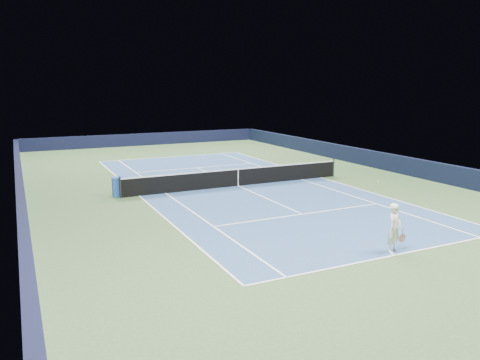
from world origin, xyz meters
name	(u,v)px	position (x,y,z in m)	size (l,w,h in m)	color
ground	(238,186)	(0.00, 0.00, 0.00)	(40.00, 40.00, 0.00)	#36532D
wall_far	(146,139)	(0.00, 19.82, 0.55)	(22.00, 0.35, 1.10)	black
wall_right	(389,162)	(10.82, 0.00, 0.55)	(0.35, 40.00, 1.10)	black
wall_left	(21,196)	(-10.82, 0.00, 0.55)	(0.35, 40.00, 1.10)	black
court_surface	(238,186)	(0.00, 0.00, 0.00)	(10.97, 23.77, 0.01)	navy
baseline_far	(172,157)	(0.00, 11.88, 0.01)	(10.97, 0.08, 0.00)	white
baseline_near	(395,255)	(0.00, -11.88, 0.01)	(10.97, 0.08, 0.00)	white
sideline_doubles_right	(321,177)	(5.49, 0.00, 0.01)	(0.08, 23.77, 0.00)	white
sideline_doubles_left	(139,196)	(-5.49, 0.00, 0.01)	(0.08, 23.77, 0.00)	white
sideline_singles_right	(301,179)	(4.12, 0.00, 0.01)	(0.08, 23.77, 0.00)	white
sideline_singles_left	(166,193)	(-4.12, 0.00, 0.01)	(0.08, 23.77, 0.00)	white
service_line_far	(197,168)	(0.00, 6.40, 0.01)	(8.23, 0.08, 0.00)	white
service_line_near	(302,214)	(0.00, -6.40, 0.01)	(8.23, 0.08, 0.00)	white
center_service_line	(238,186)	(0.00, 0.00, 0.01)	(0.08, 12.80, 0.00)	white
center_mark_far	(173,157)	(0.00, 11.73, 0.01)	(0.08, 0.30, 0.00)	white
center_mark_near	(392,254)	(0.00, -11.73, 0.01)	(0.08, 0.30, 0.00)	white
tennis_net	(238,177)	(0.00, 0.00, 0.50)	(12.90, 0.10, 1.07)	black
sponsor_cube	(119,187)	(-6.40, 0.36, 0.49)	(0.64, 0.59, 0.98)	#1C48AD
tennis_player	(394,228)	(0.16, -11.61, 0.83)	(0.82, 1.32, 2.23)	white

